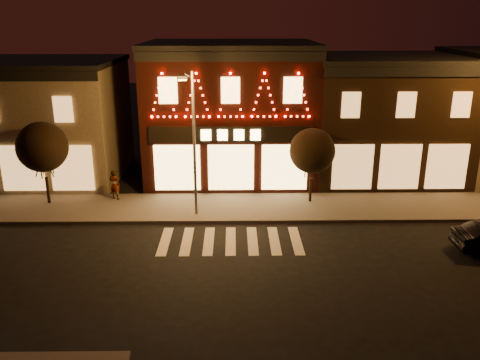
{
  "coord_description": "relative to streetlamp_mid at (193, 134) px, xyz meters",
  "views": [
    {
      "loc": [
        0.14,
        -16.72,
        9.82
      ],
      "look_at": [
        0.43,
        4.0,
        2.94
      ],
      "focal_mm": 37.28,
      "sensor_mm": 36.0,
      "label": 1
    }
  ],
  "objects": [
    {
      "name": "streetlamp_mid",
      "position": [
        0.0,
        0.0,
        0.0
      ],
      "size": [
        0.65,
        1.64,
        7.18
      ],
      "rotation": [
        0.0,
        0.0,
        0.23
      ],
      "color": "#59595E",
      "rests_on": "sidewalk_far"
    },
    {
      "name": "building_pulp",
      "position": [
        1.82,
        7.22,
        -0.2
      ],
      "size": [
        10.2,
        8.34,
        8.3
      ],
      "color": "black",
      "rests_on": "ground"
    },
    {
      "name": "pedestrian",
      "position": [
        -4.55,
        2.39,
        -3.38
      ],
      "size": [
        0.71,
        0.6,
        1.66
      ],
      "primitive_type": "imported",
      "rotation": [
        0.0,
        0.0,
        2.75
      ],
      "color": "gray",
      "rests_on": "sidewalk_far"
    },
    {
      "name": "tree_left",
      "position": [
        -8.03,
        1.88,
        -1.1
      ],
      "size": [
        2.66,
        2.66,
        4.44
      ],
      "rotation": [
        0.0,
        0.0,
        -0.08
      ],
      "color": "black",
      "rests_on": "sidewalk_far"
    },
    {
      "name": "sidewalk_far",
      "position": [
        3.82,
        1.25,
        -4.29
      ],
      "size": [
        44.0,
        4.0,
        0.15
      ],
      "primitive_type": "cube",
      "color": "#47423D",
      "rests_on": "ground"
    },
    {
      "name": "tree_right",
      "position": [
        6.14,
        1.95,
        -1.38
      ],
      "size": [
        2.42,
        2.42,
        4.04
      ],
      "rotation": [
        0.0,
        0.0,
        0.08
      ],
      "color": "black",
      "rests_on": "sidewalk_far"
    },
    {
      "name": "ground",
      "position": [
        1.82,
        -6.75,
        -4.36
      ],
      "size": [
        120.0,
        120.0,
        0.0
      ],
      "primitive_type": "plane",
      "color": "black",
      "rests_on": "ground"
    },
    {
      "name": "building_right_a",
      "position": [
        11.32,
        7.24,
        -0.6
      ],
      "size": [
        9.2,
        8.28,
        7.5
      ],
      "color": "black",
      "rests_on": "ground"
    },
    {
      "name": "building_left",
      "position": [
        -11.18,
        7.24,
        -0.7
      ],
      "size": [
        12.2,
        8.28,
        7.3
      ],
      "color": "#685D4A",
      "rests_on": "ground"
    }
  ]
}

